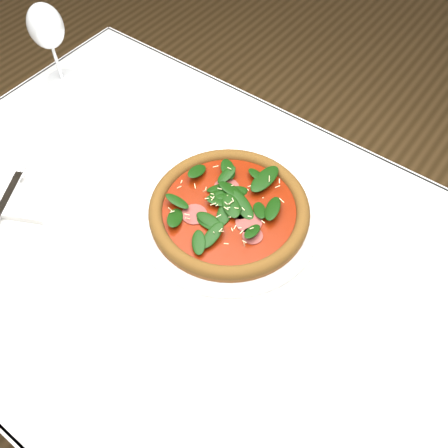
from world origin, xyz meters
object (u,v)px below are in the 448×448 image
Objects in this scene: plate at (229,215)px; napkin at (9,200)px; pizza at (229,208)px; wine_glass at (46,28)px.

plate is 0.42m from napkin.
plate is 0.95× the size of pizza.
plate is at bearing 31.87° from napkin.
wine_glass reaches higher than pizza.
napkin is (0.20, -0.31, -0.12)m from wine_glass.
pizza is 0.42m from napkin.
pizza is (-0.00, -0.00, 0.02)m from plate.
plate is at bearing 82.87° from pizza.
pizza is at bearing -97.13° from plate.
wine_glass reaches higher than plate.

